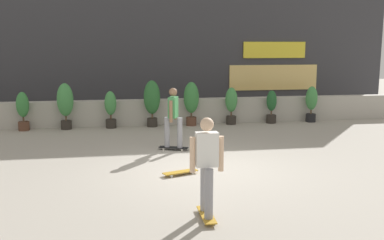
{
  "coord_description": "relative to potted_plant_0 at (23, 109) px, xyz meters",
  "views": [
    {
      "loc": [
        -1.86,
        -9.68,
        2.85
      ],
      "look_at": [
        0.0,
        1.5,
        0.9
      ],
      "focal_mm": 41.38,
      "sensor_mm": 36.0,
      "label": 1
    }
  ],
  "objects": [
    {
      "name": "ground_plane",
      "position": [
        5.02,
        -5.55,
        -0.72
      ],
      "size": [
        48.0,
        48.0,
        0.0
      ],
      "primitive_type": "plane",
      "color": "#A8A093"
    },
    {
      "name": "planter_wall",
      "position": [
        5.02,
        0.45,
        -0.27
      ],
      "size": [
        18.0,
        0.4,
        0.9
      ],
      "primitive_type": "cube",
      "color": "#B2ADA3",
      "rests_on": "ground"
    },
    {
      "name": "building_backdrop",
      "position": [
        5.03,
        4.45,
        2.53
      ],
      "size": [
        20.0,
        2.08,
        6.5
      ],
      "color": "#38383D",
      "rests_on": "ground"
    },
    {
      "name": "potted_plant_0",
      "position": [
        0.0,
        0.0,
        0.0
      ],
      "size": [
        0.41,
        0.41,
        1.29
      ],
      "color": "brown",
      "rests_on": "ground"
    },
    {
      "name": "potted_plant_1",
      "position": [
        1.37,
        0.0,
        0.2
      ],
      "size": [
        0.54,
        0.54,
        1.56
      ],
      "color": "#2D2823",
      "rests_on": "ground"
    },
    {
      "name": "potted_plant_2",
      "position": [
        2.87,
        0.0,
        -0.02
      ],
      "size": [
        0.4,
        0.4,
        1.27
      ],
      "color": "#2D2823",
      "rests_on": "ground"
    },
    {
      "name": "potted_plant_3",
      "position": [
        4.29,
        0.0,
        0.23
      ],
      "size": [
        0.57,
        0.57,
        1.62
      ],
      "color": "#2D2823",
      "rests_on": "ground"
    },
    {
      "name": "potted_plant_4",
      "position": [
        5.67,
        0.0,
        0.18
      ],
      "size": [
        0.53,
        0.53,
        1.54
      ],
      "color": "brown",
      "rests_on": "ground"
    },
    {
      "name": "potted_plant_5",
      "position": [
        7.12,
        0.0,
        0.03
      ],
      "size": [
        0.43,
        0.43,
        1.33
      ],
      "color": "#2D2823",
      "rests_on": "ground"
    },
    {
      "name": "potted_plant_6",
      "position": [
        8.63,
        0.0,
        -0.08
      ],
      "size": [
        0.37,
        0.37,
        1.2
      ],
      "color": "#2D2823",
      "rests_on": "ground"
    },
    {
      "name": "potted_plant_7",
      "position": [
        10.16,
        0.0,
        0.02
      ],
      "size": [
        0.43,
        0.43,
        1.32
      ],
      "color": "black",
      "rests_on": "ground"
    },
    {
      "name": "skater_by_wall_left",
      "position": [
        4.54,
        -8.43,
        0.22
      ],
      "size": [
        0.56,
        0.8,
        1.7
      ],
      "color": "#BF8C26",
      "rests_on": "ground"
    },
    {
      "name": "skater_far_right",
      "position": [
        4.59,
        -3.55,
        0.22
      ],
      "size": [
        0.82,
        0.53,
        1.7
      ],
      "color": "black",
      "rests_on": "ground"
    },
    {
      "name": "skateboard_near_camera",
      "position": [
        4.45,
        -5.9,
        -0.66
      ],
      "size": [
        0.82,
        0.45,
        0.08
      ],
      "color": "#BF8C26",
      "rests_on": "ground"
    }
  ]
}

